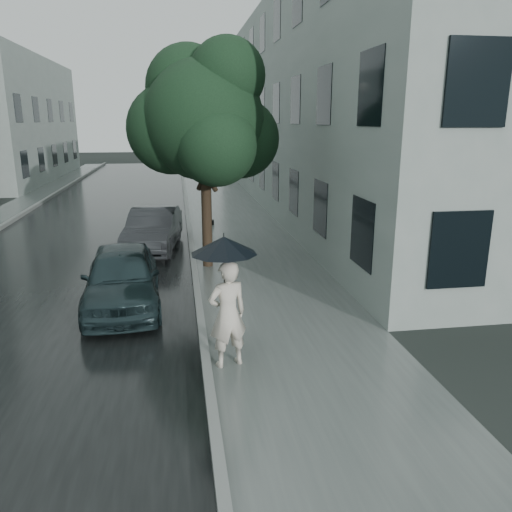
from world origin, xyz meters
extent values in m
plane|color=black|center=(0.00, 0.00, 0.00)|extent=(120.00, 120.00, 0.00)
cube|color=slate|center=(0.25, 12.00, 0.00)|extent=(3.50, 60.00, 0.01)
cube|color=slate|center=(-1.57, 12.00, 0.07)|extent=(0.15, 60.00, 0.15)
cube|color=black|center=(-5.08, 12.00, 0.00)|extent=(6.85, 60.00, 0.00)
cube|color=gray|center=(5.50, 19.50, 4.50)|extent=(7.00, 36.00, 9.00)
cube|color=black|center=(2.02, 19.50, 4.50)|extent=(0.08, 32.40, 7.20)
cube|color=black|center=(-10.32, 30.00, 4.00)|extent=(0.08, 16.20, 6.40)
imported|color=beige|center=(-1.20, 0.63, 0.91)|extent=(0.76, 0.61, 1.81)
cylinder|color=black|center=(-1.24, 0.65, 1.47)|extent=(0.02, 0.02, 0.92)
cone|color=black|center=(-1.24, 0.65, 2.07)|extent=(1.09, 1.09, 0.28)
cylinder|color=black|center=(-1.24, 0.65, 2.23)|extent=(0.02, 0.02, 0.08)
cylinder|color=black|center=(-1.24, 0.65, 0.98)|extent=(0.03, 0.03, 0.06)
cylinder|color=#332619|center=(-1.17, 6.60, 1.38)|extent=(0.28, 0.28, 2.76)
sphere|color=#1A3920|center=(-1.17, 6.60, 3.97)|extent=(3.15, 3.15, 3.15)
sphere|color=#1A3920|center=(-0.20, 6.97, 3.48)|extent=(2.17, 2.17, 2.17)
sphere|color=#1A3920|center=(-2.02, 7.09, 3.73)|extent=(2.42, 2.42, 2.42)
sphere|color=#1A3920|center=(-0.93, 5.75, 3.36)|extent=(2.05, 2.05, 2.05)
sphere|color=#1A3920|center=(-1.53, 7.33, 4.82)|extent=(2.30, 2.30, 2.30)
sphere|color=#1A3920|center=(-0.57, 6.37, 5.06)|extent=(1.95, 1.95, 1.95)
cylinder|color=black|center=(-0.71, 12.30, 2.62)|extent=(0.12, 0.12, 5.25)
cylinder|color=black|center=(-0.71, 12.30, 0.10)|extent=(0.28, 0.28, 0.20)
cylinder|color=black|center=(-0.96, 12.27, 5.25)|extent=(0.51, 0.14, 0.08)
sphere|color=silver|center=(-1.26, 12.24, 5.20)|extent=(0.32, 0.32, 0.32)
imported|color=#1C2C2F|center=(-3.21, 3.71, 0.67)|extent=(1.83, 4.02, 1.34)
imported|color=#27292C|center=(-2.74, 8.71, 0.66)|extent=(1.85, 4.09, 1.30)
camera|label=1|loc=(-1.92, -6.95, 3.97)|focal=35.00mm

